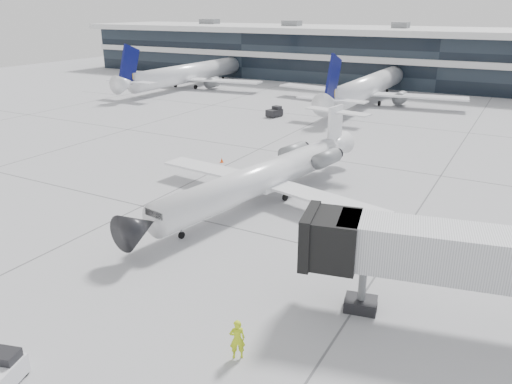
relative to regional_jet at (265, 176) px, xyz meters
The scene contains 10 objects.
ground 6.68m from the regional_jet, 72.99° to the right, with size 220.00×220.00×0.00m, color gray.
terminal 76.03m from the regional_jet, 88.61° to the left, with size 170.00×22.00×10.00m, color black.
bg_jet_left 65.30m from the regional_jet, 131.39° to the left, with size 32.00×40.00×9.60m, color white, non-canonical shape.
bg_jet_center 49.39m from the regional_jet, 97.16° to the left, with size 32.00×40.00×9.60m, color white, non-canonical shape.
regional_jet is the anchor object (origin of this frame).
jet_bridge 21.09m from the regional_jet, 29.99° to the right, with size 17.01×6.51×5.49m.
ramp_worker 20.22m from the regional_jet, 65.51° to the right, with size 0.74×0.48×2.03m, color #B9D716.
baggage_tug 24.93m from the regional_jet, 88.94° to the right, with size 1.90×2.51×1.42m.
traffic_cone 11.91m from the regional_jet, 140.67° to the left, with size 0.39×0.39×0.52m.
far_tug 34.28m from the regional_jet, 115.62° to the left, with size 2.01×2.69×1.52m.
Camera 1 is at (16.54, -28.61, 15.34)m, focal length 35.00 mm.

